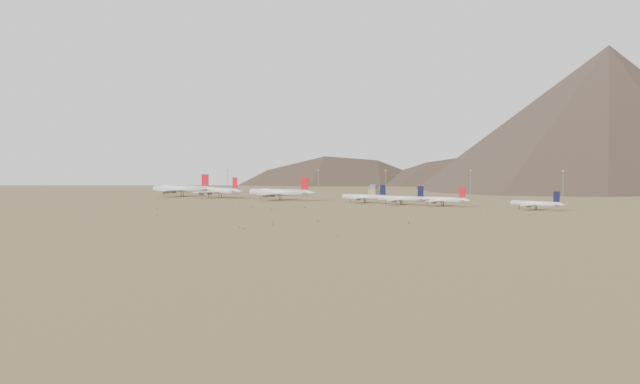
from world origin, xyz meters
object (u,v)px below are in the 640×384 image
Objects in this scene: widebody_west at (181,189)px; control_tower at (374,192)px; widebody_centre at (220,191)px; widebody_east at (279,192)px; narrowbody_a at (365,197)px; narrowbody_b at (402,199)px.

control_tower is at bearing 18.68° from widebody_west.
widebody_centre is 143.38m from control_tower.
widebody_centre is (49.79, 2.27, -0.81)m from widebody_west.
narrowbody_a is (81.11, 8.52, -2.08)m from widebody_east.
widebody_centre is at bearing -9.04° from widebody_west.
widebody_west is at bearing 173.27° from widebody_east.
widebody_centre is 0.98× the size of widebody_east.
control_tower is at bearing 51.33° from widebody_centre.
widebody_west is at bearing -165.69° from widebody_centre.
widebody_west is 237.70m from narrowbody_b.
narrowbody_b is (187.82, 3.87, -2.00)m from widebody_centre.
widebody_west is 49.85m from widebody_centre.
widebody_west reaches higher than narrowbody_b.
widebody_west is at bearing -149.67° from control_tower.
control_tower is (39.08, 91.18, -1.41)m from widebody_east.
widebody_west is 121.15m from widebody_east.
widebody_east is at bearing -10.45° from widebody_west.
narrowbody_a is 3.62× the size of control_tower.
control_tower is at bearing 58.86° from widebody_east.
narrowbody_a is 35.72m from narrowbody_b.
control_tower is (-77.41, 87.59, 0.68)m from narrowbody_b.
widebody_centre is 152.71m from narrowbody_a.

